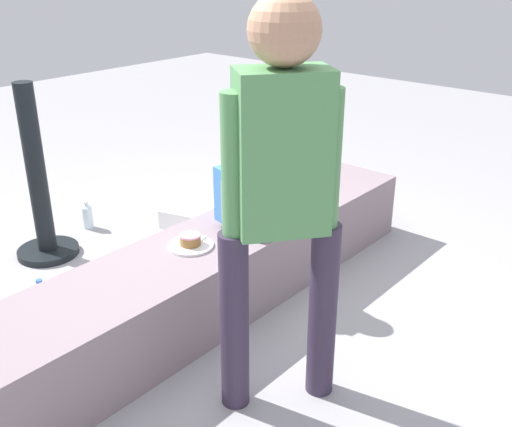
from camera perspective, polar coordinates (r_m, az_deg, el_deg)
The scene contains 10 objects.
ground_plane at distance 3.14m, azimuth -4.42°, elevation -8.93°, with size 12.00×12.00×0.00m, color #9C999E.
concrete_ledge at distance 3.04m, azimuth -4.53°, elevation -5.86°, with size 2.85×0.51×0.39m, color gray.
child_seated at distance 3.01m, azimuth -1.39°, elevation 2.51°, with size 0.28×0.33×0.48m.
adult_standing at distance 2.11m, azimuth 2.46°, elevation 3.27°, with size 0.40×0.35×1.58m.
cake_plate at distance 2.89m, azimuth -6.24°, elevation -2.77°, with size 0.22×0.22×0.07m.
railing_post at distance 3.71m, azimuth -19.86°, elevation 1.64°, with size 0.36×0.36×1.04m.
water_bottle_near_gift at distance 4.11m, azimuth -15.72°, elevation -0.21°, with size 0.07×0.07×0.19m.
water_bottle_far_side at distance 3.23m, azimuth -19.68°, elevation -7.56°, with size 0.07×0.07×0.19m.
party_cup_red at distance 4.08m, azimuth -0.25°, elevation 0.00°, with size 0.09×0.09×0.10m, color red.
cake_box_white at distance 4.06m, azimuth -6.18°, elevation -0.06°, with size 0.33×0.31×0.12m, color white.
Camera 1 is at (-1.84, -1.90, 1.69)m, focal length 42.11 mm.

